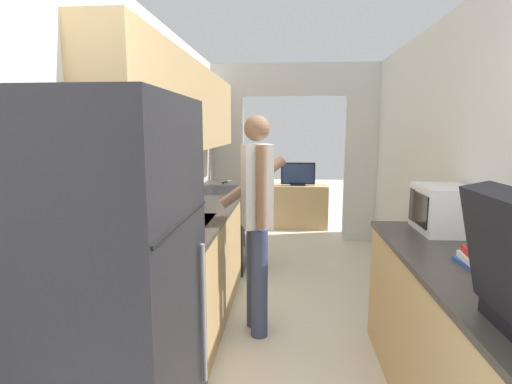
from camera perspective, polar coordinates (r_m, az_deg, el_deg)
wall_left at (r=3.26m, az=-14.15°, el=6.76°), size 0.38×7.32×2.50m
wall_right at (r=2.95m, az=30.23°, el=1.02°), size 0.06×7.32×2.50m
wall_far_with_doorway at (r=5.73m, az=5.39°, el=7.18°), size 2.74×0.06×2.50m
counter_left at (r=3.70m, az=-8.15°, el=-9.11°), size 0.62×3.52×0.90m
counter_right at (r=2.43m, az=28.72°, el=-20.18°), size 0.62×2.19×0.90m
refrigerator at (r=1.83m, az=-20.78°, el=-15.18°), size 0.72×0.79×1.73m
range_oven at (r=4.71m, az=-5.18°, el=-5.05°), size 0.66×0.78×1.04m
person at (r=3.07m, az=0.13°, el=-3.81°), size 0.54×0.44×1.70m
microwave at (r=2.98m, az=25.30°, el=-2.21°), size 0.34×0.44×0.32m
book_stack at (r=2.34m, az=29.89°, el=-8.46°), size 0.24×0.30×0.08m
tv_cabinet at (r=6.56m, az=5.93°, el=-2.03°), size 0.96×0.42×0.70m
television at (r=6.44m, az=6.02°, el=2.54°), size 0.55×0.16×0.37m
knife at (r=5.25m, az=-4.34°, el=1.45°), size 0.11×0.35×0.02m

